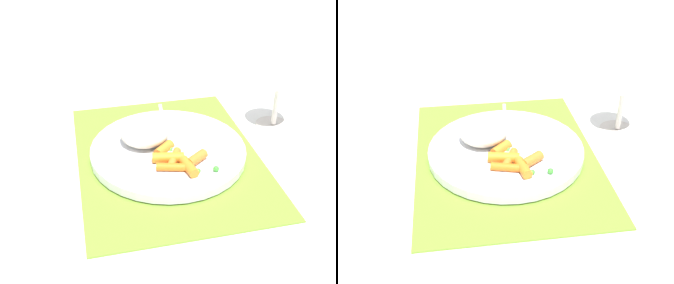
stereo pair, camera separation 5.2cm
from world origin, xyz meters
TOP-DOWN VIEW (x-y plane):
  - ground_plane at (0.00, 0.00)m, footprint 2.40×2.40m
  - placemat at (0.00, 0.00)m, footprint 0.41×0.31m
  - plate at (0.00, 0.00)m, footprint 0.26×0.26m
  - rice_mound at (-0.02, -0.04)m, footprint 0.08×0.08m
  - carrot_portion at (0.05, 0.00)m, footprint 0.10×0.09m
  - pea_scatter at (0.05, 0.02)m, footprint 0.09×0.07m
  - fork at (-0.03, 0.00)m, footprint 0.19×0.03m
  - wine_glass at (-0.06, 0.22)m, footprint 0.08×0.08m

SIDE VIEW (x-z plane):
  - ground_plane at x=0.00m, z-range 0.00..0.00m
  - placemat at x=0.00m, z-range 0.00..0.01m
  - plate at x=0.00m, z-range 0.01..0.02m
  - fork at x=-0.03m, z-range 0.02..0.03m
  - pea_scatter at x=0.05m, z-range 0.02..0.03m
  - carrot_portion at x=0.05m, z-range 0.02..0.04m
  - rice_mound at x=-0.02m, z-range 0.02..0.06m
  - wine_glass at x=-0.06m, z-range 0.04..0.21m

